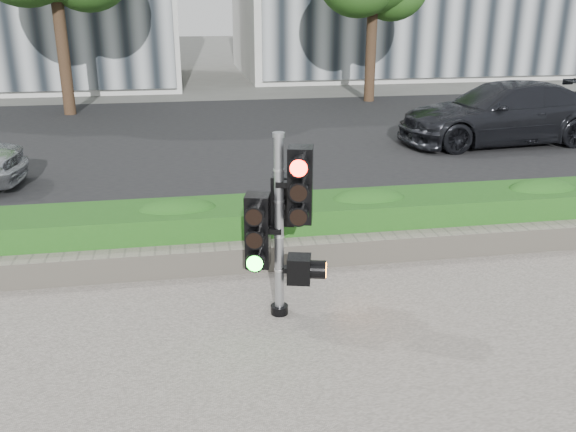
{
  "coord_description": "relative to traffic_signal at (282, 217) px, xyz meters",
  "views": [
    {
      "loc": [
        -1.07,
        -5.41,
        3.35
      ],
      "look_at": [
        -0.02,
        0.6,
        1.2
      ],
      "focal_mm": 38.0,
      "sensor_mm": 36.0,
      "label": 1
    }
  ],
  "objects": [
    {
      "name": "ground",
      "position": [
        0.08,
        -0.65,
        -1.17
      ],
      "size": [
        120.0,
        120.0,
        0.0
      ],
      "primitive_type": "plane",
      "color": "#51514C",
      "rests_on": "ground"
    },
    {
      "name": "road",
      "position": [
        0.08,
        9.35,
        -1.16
      ],
      "size": [
        60.0,
        13.0,
        0.02
      ],
      "primitive_type": "cube",
      "color": "black",
      "rests_on": "ground"
    },
    {
      "name": "curb",
      "position": [
        0.08,
        2.5,
        -1.11
      ],
      "size": [
        60.0,
        0.25,
        0.12
      ],
      "primitive_type": "cube",
      "color": "gray",
      "rests_on": "ground"
    },
    {
      "name": "stone_wall",
      "position": [
        0.08,
        1.25,
        -0.97
      ],
      "size": [
        12.0,
        0.32,
        0.34
      ],
      "primitive_type": "cube",
      "color": "gray",
      "rests_on": "sidewalk"
    },
    {
      "name": "hedge",
      "position": [
        0.08,
        1.9,
        -0.8
      ],
      "size": [
        12.0,
        1.0,
        0.68
      ],
      "primitive_type": "cube",
      "color": "#3C8629",
      "rests_on": "sidewalk"
    },
    {
      "name": "traffic_signal",
      "position": [
        0.0,
        0.0,
        0.0
      ],
      "size": [
        0.75,
        0.61,
        2.07
      ],
      "rotation": [
        0.0,
        0.0,
        -0.25
      ],
      "color": "black",
      "rests_on": "sidewalk"
    },
    {
      "name": "car_dark",
      "position": [
        6.76,
        7.76,
        -0.41
      ],
      "size": [
        5.21,
        2.3,
        1.49
      ],
      "primitive_type": "imported",
      "rotation": [
        0.0,
        0.0,
        -1.53
      ],
      "color": "black",
      "rests_on": "road"
    }
  ]
}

